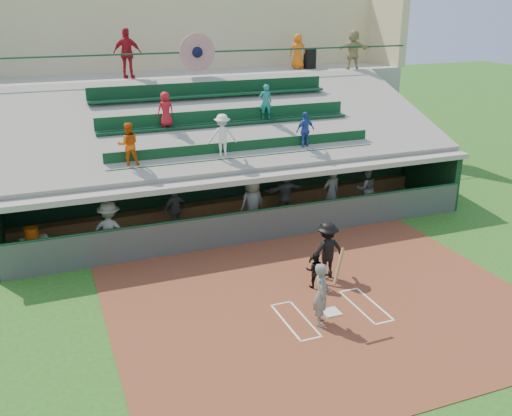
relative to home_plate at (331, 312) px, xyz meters
name	(u,v)px	position (x,y,z in m)	size (l,w,h in m)	color
ground	(331,313)	(0.00, 0.00, -0.04)	(100.00, 100.00, 0.00)	#235618
dirt_slab	(322,304)	(0.00, 0.50, -0.03)	(11.00, 9.00, 0.02)	brown
home_plate	(331,312)	(0.00, 0.00, 0.00)	(0.43, 0.43, 0.03)	silver
batters_box_chalk	(331,313)	(0.00, 0.00, -0.01)	(2.65, 1.85, 0.01)	silver
dugout_floor	(242,223)	(0.00, 6.75, -0.02)	(16.00, 3.50, 0.04)	gray
concourse_slab	(191,125)	(0.00, 13.50, 2.26)	(20.00, 3.00, 4.60)	gray
grandstand	(210,140)	(-0.01, 10.51, 2.23)	(20.40, 10.40, 7.80)	#494E49
batter_at_plate	(322,294)	(-0.49, -0.35, 0.81)	(0.93, 0.77, 1.95)	#5F625D
catcher	(315,270)	(0.22, 1.42, 0.50)	(0.51, 0.39, 1.04)	black
home_umpire	(327,250)	(0.82, 1.87, 0.83)	(1.10, 0.63, 1.70)	black
dugout_bench	(227,206)	(-0.18, 7.94, 0.26)	(16.67, 0.50, 0.50)	brown
white_table	(36,250)	(-6.98, 6.05, 0.36)	(0.81, 0.61, 0.71)	white
water_cooler	(32,234)	(-7.04, 5.99, 0.92)	(0.40, 0.40, 0.40)	#D7500C
dugout_player_a	(110,231)	(-4.80, 5.34, 0.94)	(1.21, 0.70, 1.87)	#565954
dugout_player_b	(175,210)	(-2.41, 6.79, 0.81)	(0.94, 0.39, 1.61)	#50524E
dugout_player_c	(252,204)	(0.08, 5.90, 0.98)	(0.96, 0.62, 1.96)	#62645F
dugout_player_d	(285,192)	(1.81, 7.03, 0.87)	(1.60, 0.51, 1.73)	#60635D
dugout_player_e	(331,193)	(3.19, 6.00, 0.96)	(0.70, 0.46, 1.91)	#525550
dugout_player_f	(366,189)	(4.82, 6.29, 0.86)	(0.83, 0.65, 1.71)	#60625C
trash_bin	(310,59)	(5.72, 13.15, 5.02)	(0.60, 0.60, 0.90)	black
concourse_staff_a	(127,53)	(-2.73, 12.58, 5.55)	(1.16, 0.48, 1.97)	#A9131D
concourse_staff_b	(298,51)	(5.12, 13.19, 5.35)	(0.77, 0.50, 1.58)	orange
concourse_staff_c	(353,50)	(7.43, 12.18, 5.44)	(1.62, 0.52, 1.75)	tan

